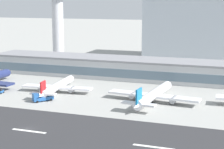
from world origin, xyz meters
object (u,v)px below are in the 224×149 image
object	(u,v)px
control_tower	(58,15)
distant_hotel_block	(215,29)
airliner_blue_tail_gate_2	(153,95)
airliner_red_tail_gate_1	(56,87)
service_baggage_tug_1	(1,91)
terminal_building	(136,69)
service_fuel_truck_0	(43,96)

from	to	relation	value
control_tower	distant_hotel_block	size ratio (longest dim) A/B	0.49
airliner_blue_tail_gate_2	distant_hotel_block	bearing A→B (deg)	0.04
airliner_red_tail_gate_1	service_baggage_tug_1	size ratio (longest dim) A/B	11.62
terminal_building	airliner_red_tail_gate_1	xyz separation A→B (m)	(-25.08, -42.31, -2.69)
terminal_building	airliner_blue_tail_gate_2	size ratio (longest dim) A/B	3.80
control_tower	airliner_red_tail_gate_1	distance (m)	85.79
control_tower	service_fuel_truck_0	distance (m)	99.47
terminal_building	service_baggage_tug_1	distance (m)	70.56
distant_hotel_block	airliner_blue_tail_gate_2	xyz separation A→B (m)	(-13.30, -136.29, -17.99)
terminal_building	distant_hotel_block	xyz separation A→B (m)	(32.54, 92.18, 15.58)
terminal_building	service_fuel_truck_0	xyz separation A→B (m)	(-23.51, -57.25, -3.25)
distant_hotel_block	service_fuel_truck_0	xyz separation A→B (m)	(-56.05, -149.43, -18.83)
terminal_building	control_tower	distance (m)	72.87
airliner_red_tail_gate_1	service_baggage_tug_1	world-z (taller)	airliner_red_tail_gate_1
airliner_blue_tail_gate_2	service_fuel_truck_0	size ratio (longest dim) A/B	5.22
terminal_building	airliner_red_tail_gate_1	world-z (taller)	terminal_building
terminal_building	airliner_red_tail_gate_1	bearing A→B (deg)	-120.66
control_tower	service_fuel_truck_0	world-z (taller)	control_tower
terminal_building	airliner_red_tail_gate_1	size ratio (longest dim) A/B	4.20
airliner_red_tail_gate_1	service_fuel_truck_0	world-z (taller)	airliner_red_tail_gate_1
control_tower	service_fuel_truck_0	size ratio (longest dim) A/B	5.97
terminal_building	distant_hotel_block	bearing A→B (deg)	70.56
terminal_building	control_tower	xyz separation A→B (m)	(-61.09, 30.11, 25.92)
airliner_blue_tail_gate_2	airliner_red_tail_gate_1	bearing A→B (deg)	93.29
terminal_building	distant_hotel_block	distance (m)	98.99
control_tower	airliner_red_tail_gate_1	bearing A→B (deg)	-63.56
distant_hotel_block	airliner_red_tail_gate_1	xyz separation A→B (m)	(-57.62, -134.49, -18.27)
terminal_building	control_tower	world-z (taller)	control_tower
distant_hotel_block	airliner_blue_tail_gate_2	distance (m)	138.11
terminal_building	airliner_blue_tail_gate_2	xyz separation A→B (m)	(19.24, -44.11, -2.41)
airliner_red_tail_gate_1	service_baggage_tug_1	distance (m)	24.67
service_fuel_truck_0	service_baggage_tug_1	distance (m)	24.98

